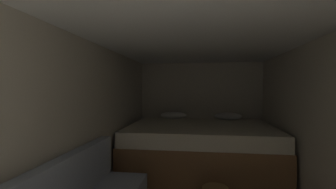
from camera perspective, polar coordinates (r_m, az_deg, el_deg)
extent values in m
cube|color=beige|center=(5.12, 7.81, -3.44)|extent=(2.66, 0.05, 1.97)
cube|color=beige|center=(2.75, -20.86, -7.66)|extent=(0.05, 5.40, 1.97)
cube|color=white|center=(2.45, 7.86, 15.13)|extent=(2.66, 5.40, 0.05)
cube|color=brown|center=(4.25, 7.77, -14.08)|extent=(2.44, 1.86, 0.56)
cube|color=beige|center=(4.16, 7.79, -8.81)|extent=(2.40, 1.82, 0.23)
ellipsoid|color=white|center=(4.89, 1.33, -5.05)|extent=(0.54, 0.30, 0.15)
ellipsoid|color=white|center=(4.89, 14.27, -5.09)|extent=(0.54, 0.30, 0.15)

